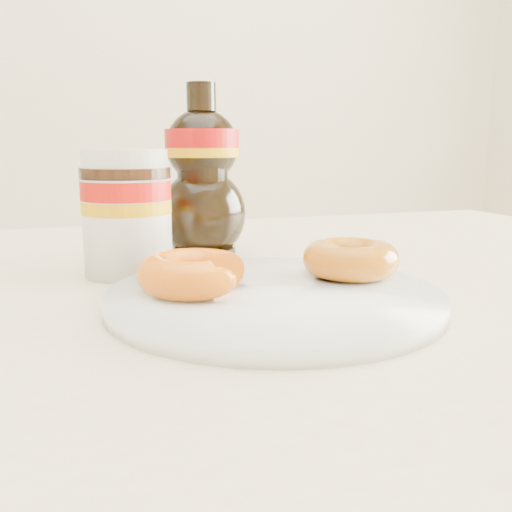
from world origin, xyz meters
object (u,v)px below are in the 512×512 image
object	(u,v)px
donut_bitten	(192,273)
plate	(274,297)
syrup_bottle	(203,171)
nutella_jar	(127,208)
donut_whole	(351,259)
dining_table	(205,353)

from	to	relation	value
donut_bitten	plate	bearing A→B (deg)	-17.52
syrup_bottle	nutella_jar	bearing A→B (deg)	-139.35
plate	donut_bitten	bearing A→B (deg)	167.63
nutella_jar	syrup_bottle	size ratio (longest dim) A/B	0.63
donut_bitten	nutella_jar	size ratio (longest dim) A/B	0.70
nutella_jar	plate	bearing A→B (deg)	-57.57
plate	donut_whole	world-z (taller)	donut_whole
dining_table	donut_bitten	size ratio (longest dim) A/B	14.90
dining_table	plate	distance (m)	0.16
donut_whole	nutella_jar	xyz separation A→B (m)	(-0.19, 0.14, 0.04)
donut_whole	syrup_bottle	world-z (taller)	syrup_bottle
donut_whole	syrup_bottle	size ratio (longest dim) A/B	0.43
dining_table	syrup_bottle	world-z (taller)	syrup_bottle
plate	donut_whole	bearing A→B (deg)	17.80
dining_table	nutella_jar	size ratio (longest dim) A/B	10.48
dining_table	plate	xyz separation A→B (m)	(0.03, -0.12, 0.09)
donut_bitten	syrup_bottle	size ratio (longest dim) A/B	0.44
dining_table	plate	size ratio (longest dim) A/B	4.80
donut_bitten	donut_whole	bearing A→B (deg)	-0.32
donut_whole	nutella_jar	world-z (taller)	nutella_jar
plate	donut_whole	distance (m)	0.10
dining_table	donut_whole	bearing A→B (deg)	-37.10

